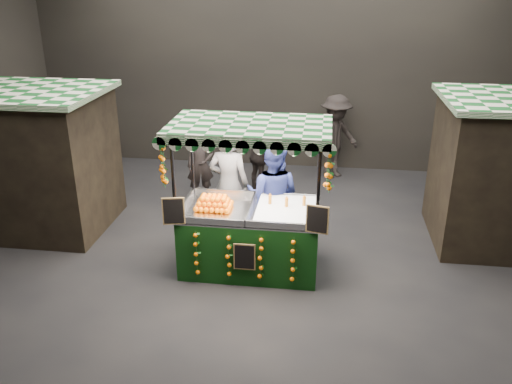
# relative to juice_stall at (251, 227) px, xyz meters

# --- Properties ---
(ground) EXTENTS (12.00, 12.00, 0.00)m
(ground) POSITION_rel_juice_stall_xyz_m (0.10, 0.10, -0.75)
(ground) COLOR black
(ground) RESTS_ON ground
(market_hall) EXTENTS (12.10, 10.10, 5.05)m
(market_hall) POSITION_rel_juice_stall_xyz_m (0.10, 0.10, 2.63)
(market_hall) COLOR black
(market_hall) RESTS_ON ground
(neighbour_stall_left) EXTENTS (3.00, 2.20, 2.60)m
(neighbour_stall_left) POSITION_rel_juice_stall_xyz_m (-4.30, 1.10, 0.56)
(neighbour_stall_left) COLOR black
(neighbour_stall_left) RESTS_ON ground
(juice_stall) EXTENTS (2.50, 1.47, 2.43)m
(juice_stall) POSITION_rel_juice_stall_xyz_m (0.00, 0.00, 0.00)
(juice_stall) COLOR black
(juice_stall) RESTS_ON ground
(vendor_grey) EXTENTS (0.77, 0.54, 2.00)m
(vendor_grey) POSITION_rel_juice_stall_xyz_m (-0.56, 1.13, 0.25)
(vendor_grey) COLOR slate
(vendor_grey) RESTS_ON ground
(vendor_blue) EXTENTS (1.04, 0.86, 1.92)m
(vendor_blue) POSITION_rel_juice_stall_xyz_m (0.27, 0.79, 0.21)
(vendor_blue) COLOR navy
(vendor_blue) RESTS_ON ground
(shopper_0) EXTENTS (0.65, 0.53, 1.55)m
(shopper_0) POSITION_rel_juice_stall_xyz_m (-1.45, 2.69, 0.02)
(shopper_0) COLOR #2C2524
(shopper_0) RESTS_ON ground
(shopper_1) EXTENTS (1.19, 1.14, 1.93)m
(shopper_1) POSITION_rel_juice_stall_xyz_m (4.19, 3.44, 0.21)
(shopper_1) COLOR black
(shopper_1) RESTS_ON ground
(shopper_2) EXTENTS (0.95, 0.94, 1.61)m
(shopper_2) POSITION_rel_juice_stall_xyz_m (-0.30, 3.34, 0.05)
(shopper_2) COLOR black
(shopper_2) RESTS_ON ground
(shopper_3) EXTENTS (1.44, 1.35, 1.95)m
(shopper_3) POSITION_rel_juice_stall_xyz_m (1.32, 4.44, 0.22)
(shopper_3) COLOR black
(shopper_3) RESTS_ON ground
(shopper_4) EXTENTS (0.89, 0.76, 1.54)m
(shopper_4) POSITION_rel_juice_stall_xyz_m (-4.22, 4.14, 0.01)
(shopper_4) COLOR #2A2322
(shopper_4) RESTS_ON ground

